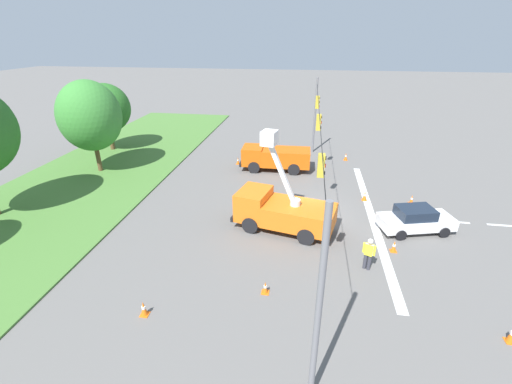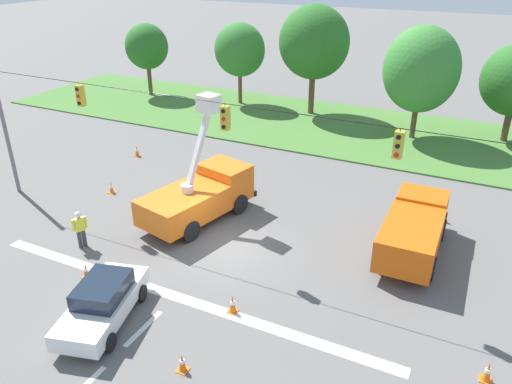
{
  "view_description": "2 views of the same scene",
  "coord_description": "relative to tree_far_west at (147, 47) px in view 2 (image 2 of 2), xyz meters",
  "views": [
    {
      "loc": [
        -20.57,
        0.65,
        10.86
      ],
      "look_at": [
        -0.11,
        3.77,
        1.26
      ],
      "focal_mm": 24.0,
      "sensor_mm": 36.0,
      "label": 1
    },
    {
      "loc": [
        9.56,
        -16.36,
        12.0
      ],
      "look_at": [
        0.82,
        1.41,
        2.31
      ],
      "focal_mm": 35.0,
      "sensor_mm": 36.0,
      "label": 2
    }
  ],
  "objects": [
    {
      "name": "ground_plane",
      "position": [
        18.6,
        -19.34,
        -4.31
      ],
      "size": [
        200.0,
        200.0,
        0.0
      ],
      "primitive_type": "plane",
      "color": "#605E5B"
    },
    {
      "name": "grass_verge",
      "position": [
        18.6,
        -1.34,
        -4.26
      ],
      "size": [
        56.0,
        12.0,
        0.1
      ],
      "primitive_type": "cube",
      "color": "#477533",
      "rests_on": "ground"
    },
    {
      "name": "lane_markings",
      "position": [
        18.6,
        -24.72,
        -4.31
      ],
      "size": [
        17.6,
        15.25,
        0.01
      ],
      "color": "silver",
      "rests_on": "ground"
    },
    {
      "name": "signal_gantry",
      "position": [
        18.58,
        -19.34,
        0.12
      ],
      "size": [
        26.2,
        0.33,
        7.2
      ],
      "color": "slate",
      "rests_on": "ground"
    },
    {
      "name": "tree_far_west",
      "position": [
        0.0,
        0.0,
        0.0
      ],
      "size": [
        3.72,
        3.69,
        6.28
      ],
      "color": "brown",
      "rests_on": "ground"
    },
    {
      "name": "tree_west",
      "position": [
        8.56,
        1.11,
        0.23
      ],
      "size": [
        4.27,
        3.69,
        6.73
      ],
      "color": "brown",
      "rests_on": "ground"
    },
    {
      "name": "tree_centre",
      "position": [
        14.97,
        1.08,
        1.28
      ],
      "size": [
        5.4,
        5.02,
        8.38
      ],
      "color": "brown",
      "rests_on": "ground"
    },
    {
      "name": "tree_east",
      "position": [
        23.36,
        -1.21,
        0.49
      ],
      "size": [
        4.99,
        4.95,
        7.66
      ],
      "color": "brown",
      "rests_on": "ground"
    },
    {
      "name": "utility_truck_bucket_lift",
      "position": [
        16.19,
        -17.47,
        -2.99
      ],
      "size": [
        3.77,
        6.38,
        6.02
      ],
      "color": "orange",
      "rests_on": "ground"
    },
    {
      "name": "utility_truck_support_near",
      "position": [
        26.08,
        -16.11,
        -3.14
      ],
      "size": [
        2.41,
        5.99,
        2.01
      ],
      "color": "#D6560F",
      "rests_on": "ground"
    },
    {
      "name": "sedan_white",
      "position": [
        17.09,
        -25.44,
        -3.52
      ],
      "size": [
        2.82,
        4.61,
        1.56
      ],
      "color": "white",
      "rests_on": "ground"
    },
    {
      "name": "road_worker",
      "position": [
        12.86,
        -22.11,
        -3.31
      ],
      "size": [
        0.39,
        0.59,
        1.77
      ],
      "color": "#383842",
      "rests_on": "ground"
    },
    {
      "name": "traffic_cone_foreground_left",
      "position": [
        10.32,
        -17.25,
        -4.02
      ],
      "size": [
        0.36,
        0.36,
        0.61
      ],
      "color": "orange",
      "rests_on": "ground"
    },
    {
      "name": "traffic_cone_mid_left",
      "position": [
        20.93,
        -26.25,
        -4.0
      ],
      "size": [
        0.36,
        0.36,
        0.66
      ],
      "color": "orange",
      "rests_on": "ground"
    },
    {
      "name": "traffic_cone_mid_right",
      "position": [
        29.55,
        -22.45,
        -3.97
      ],
      "size": [
        0.36,
        0.36,
        0.71
      ],
      "color": "orange",
      "rests_on": "ground"
    },
    {
      "name": "traffic_cone_near_bucket",
      "position": [
        14.66,
        -23.79,
        -3.99
      ],
      "size": [
        0.36,
        0.36,
        0.67
      ],
      "color": "orange",
      "rests_on": "ground"
    },
    {
      "name": "traffic_cone_lane_edge_a",
      "position": [
        20.99,
        -23.06,
        -3.96
      ],
      "size": [
        0.36,
        0.36,
        0.71
      ],
      "color": "orange",
      "rests_on": "ground"
    },
    {
      "name": "traffic_cone_lane_edge_b",
      "position": [
        8.18,
        -12.35,
        -3.97
      ],
      "size": [
        0.36,
        0.36,
        0.71
      ],
      "color": "orange",
      "rests_on": "ground"
    },
    {
      "name": "traffic_cone_far_left",
      "position": [
        26.99,
        -12.61,
        -4.0
      ],
      "size": [
        0.36,
        0.36,
        0.65
      ],
      "color": "orange",
      "rests_on": "ground"
    }
  ]
}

